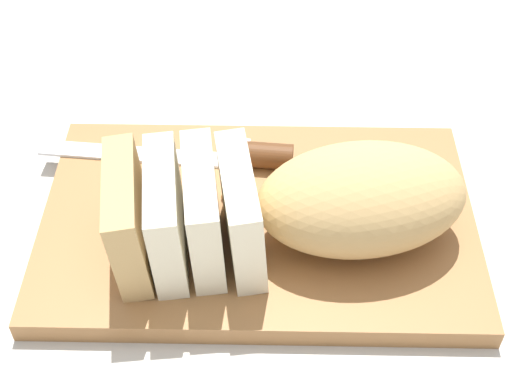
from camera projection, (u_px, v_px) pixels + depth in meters
The scene contains 8 objects.
ground_plane at pixel (256, 230), 0.69m from camera, with size 3.00×3.00×0.00m, color beige.
cutting_board at pixel (256, 222), 0.69m from camera, with size 0.40×0.25×0.02m, color #9E6B3D.
bread_loaf at pixel (296, 204), 0.63m from camera, with size 0.32×0.15×0.09m.
bread_knife at pixel (231, 155), 0.72m from camera, with size 0.26×0.05×0.03m.
crumb_near_knife at pixel (259, 269), 0.63m from camera, with size 0.00×0.00×0.00m, color #996633.
crumb_near_loaf at pixel (223, 197), 0.69m from camera, with size 0.01×0.01×0.01m, color #996633.
crumb_stray_left at pixel (276, 232), 0.66m from camera, with size 0.01×0.01×0.01m, color #996633.
crumb_stray_right at pixel (314, 221), 0.67m from camera, with size 0.00×0.00×0.00m, color #996633.
Camera 1 is at (-0.00, 0.46, 0.52)m, focal length 51.59 mm.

